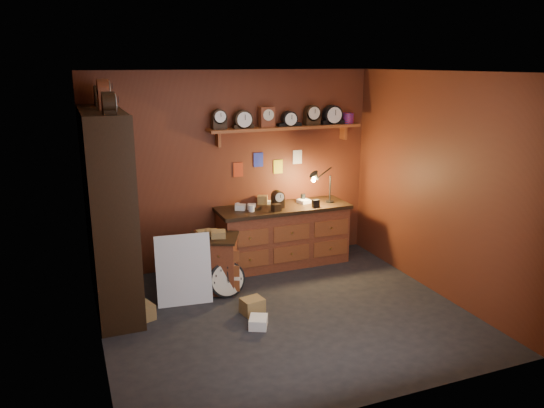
{
  "coord_description": "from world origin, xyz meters",
  "views": [
    {
      "loc": [
        -2.18,
        -5.1,
        2.79
      ],
      "look_at": [
        -0.02,
        0.35,
        1.22
      ],
      "focal_mm": 35.0,
      "sensor_mm": 36.0,
      "label": 1
    }
  ],
  "objects_px": {
    "shelving_unit": "(106,203)",
    "big_round_clock": "(227,279)",
    "low_cabinet": "(213,261)",
    "workbench": "(283,232)"
  },
  "relations": [
    {
      "from": "workbench",
      "to": "big_round_clock",
      "type": "height_order",
      "value": "workbench"
    },
    {
      "from": "big_round_clock",
      "to": "low_cabinet",
      "type": "bearing_deg",
      "value": 109.7
    },
    {
      "from": "shelving_unit",
      "to": "workbench",
      "type": "bearing_deg",
      "value": 11.69
    },
    {
      "from": "low_cabinet",
      "to": "shelving_unit",
      "type": "bearing_deg",
      "value": -156.26
    },
    {
      "from": "workbench",
      "to": "shelving_unit",
      "type": "bearing_deg",
      "value": -168.31
    },
    {
      "from": "low_cabinet",
      "to": "big_round_clock",
      "type": "xyz_separation_m",
      "value": [
        0.1,
        -0.27,
        -0.16
      ]
    },
    {
      "from": "shelving_unit",
      "to": "big_round_clock",
      "type": "distance_m",
      "value": 1.7
    },
    {
      "from": "workbench",
      "to": "big_round_clock",
      "type": "bearing_deg",
      "value": -144.29
    },
    {
      "from": "workbench",
      "to": "big_round_clock",
      "type": "relative_size",
      "value": 4.14
    },
    {
      "from": "shelving_unit",
      "to": "big_round_clock",
      "type": "height_order",
      "value": "shelving_unit"
    }
  ]
}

